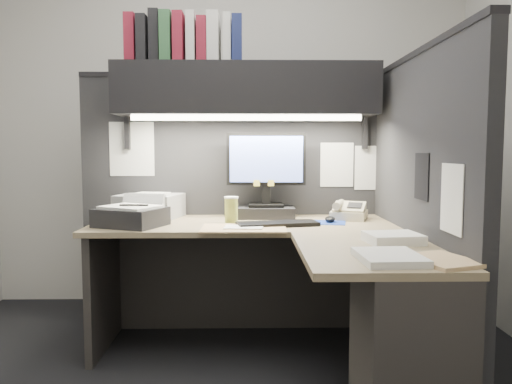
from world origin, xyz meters
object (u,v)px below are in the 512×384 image
(monitor, at_px, (266,184))
(coffee_cup, at_px, (231,211))
(desk, at_px, (311,301))
(keyboard, at_px, (278,224))
(notebook_stack, at_px, (131,217))
(telephone, at_px, (349,212))
(printer, at_px, (150,206))
(overhead_shelf, at_px, (247,90))

(monitor, distance_m, coffee_cup, 0.32)
(desk, distance_m, keyboard, 0.54)
(keyboard, relative_size, notebook_stack, 1.33)
(telephone, height_order, printer, printer)
(overhead_shelf, bearing_deg, telephone, -6.32)
(printer, distance_m, notebook_stack, 0.35)
(desk, height_order, overhead_shelf, overhead_shelf)
(keyboard, bearing_deg, telephone, 17.68)
(keyboard, distance_m, notebook_stack, 0.80)
(overhead_shelf, relative_size, notebook_stack, 4.66)
(telephone, bearing_deg, overhead_shelf, -166.57)
(telephone, distance_m, coffee_cup, 0.72)
(overhead_shelf, bearing_deg, desk, -68.21)
(telephone, xyz_separation_m, printer, (-1.21, 0.10, 0.03))
(overhead_shelf, distance_m, telephone, 0.96)
(overhead_shelf, distance_m, keyboard, 0.84)
(desk, bearing_deg, telephone, 65.42)
(overhead_shelf, height_order, keyboard, overhead_shelf)
(monitor, bearing_deg, keyboard, -79.97)
(monitor, relative_size, coffee_cup, 3.69)
(desk, relative_size, printer, 4.78)
(monitor, bearing_deg, telephone, -6.87)
(keyboard, bearing_deg, coffee_cup, 142.81)
(desk, height_order, monitor, monitor)
(coffee_cup, bearing_deg, monitor, 45.20)
(desk, relative_size, notebook_stack, 5.11)
(coffee_cup, bearing_deg, notebook_stack, -168.21)
(overhead_shelf, distance_m, coffee_cup, 0.73)
(keyboard, bearing_deg, overhead_shelf, 105.21)
(monitor, distance_m, notebook_stack, 0.83)
(coffee_cup, bearing_deg, printer, 155.27)
(printer, bearing_deg, desk, -27.64)
(overhead_shelf, bearing_deg, keyboard, -62.45)
(desk, relative_size, coffee_cup, 12.16)
(coffee_cup, bearing_deg, keyboard, -24.85)
(overhead_shelf, xyz_separation_m, printer, (-0.60, 0.03, -0.70))
(overhead_shelf, bearing_deg, notebook_stack, -153.17)
(desk, bearing_deg, monitor, 103.59)
(telephone, height_order, coffee_cup, coffee_cup)
(coffee_cup, relative_size, printer, 0.39)
(coffee_cup, height_order, printer, printer)
(desk, bearing_deg, keyboard, 107.07)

